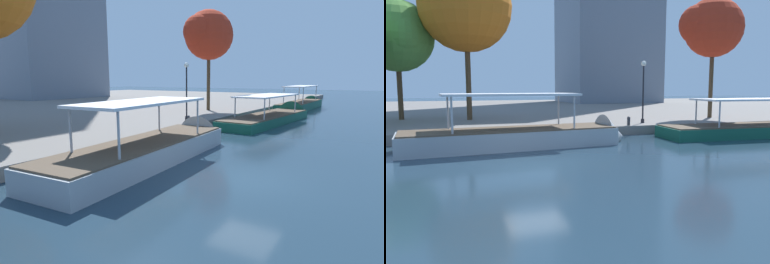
{
  "view_description": "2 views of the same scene",
  "coord_description": "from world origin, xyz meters",
  "views": [
    {
      "loc": [
        -11.45,
        -4.68,
        3.98
      ],
      "look_at": [
        4.27,
        5.23,
        0.86
      ],
      "focal_mm": 29.89,
      "sensor_mm": 36.0,
      "label": 1
    },
    {
      "loc": [
        -3.24,
        -14.95,
        3.27
      ],
      "look_at": [
        3.44,
        4.5,
        0.79
      ],
      "focal_mm": 34.48,
      "sensor_mm": 36.0,
      "label": 2
    }
  ],
  "objects": [
    {
      "name": "ground_plane",
      "position": [
        0.0,
        0.0,
        0.0
      ],
      "size": [
        220.0,
        220.0,
        0.0
      ],
      "primitive_type": "plane",
      "color": "#1E3342"
    },
    {
      "name": "tour_boat_2",
      "position": [
        0.86,
        5.2,
        0.4
      ],
      "size": [
        12.98,
        3.99,
        4.07
      ],
      "rotation": [
        0.0,
        0.0,
        0.08
      ],
      "color": "#9EA3A8",
      "rests_on": "ground_plane"
    },
    {
      "name": "tour_boat_3",
      "position": [
        17.43,
        4.68,
        0.32
      ],
      "size": [
        14.36,
        4.12,
        3.81
      ],
      "rotation": [
        0.0,
        0.0,
        -0.07
      ],
      "color": "#14513D",
      "rests_on": "ground_plane"
    },
    {
      "name": "tour_boat_4",
      "position": [
        32.4,
        5.6,
        0.32
      ],
      "size": [
        15.07,
        2.96,
        4.14
      ],
      "rotation": [
        0.0,
        0.0,
        0.01
      ],
      "color": "#14513D",
      "rests_on": "ground_plane"
    },
    {
      "name": "mooring_bollard_1",
      "position": [
        8.47,
        8.19,
        0.97
      ],
      "size": [
        0.24,
        0.24,
        0.64
      ],
      "color": "#2D2D33",
      "rests_on": "dock_promenade"
    },
    {
      "name": "lamp_post",
      "position": [
        10.32,
        9.56,
        3.37
      ],
      "size": [
        0.38,
        0.38,
        4.6
      ],
      "color": "black",
      "rests_on": "dock_promenade"
    },
    {
      "name": "tree_2",
      "position": [
        18.15,
        12.19,
        8.44
      ],
      "size": [
        5.45,
        5.06,
        10.3
      ],
      "color": "#4C3823",
      "rests_on": "dock_promenade"
    }
  ]
}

